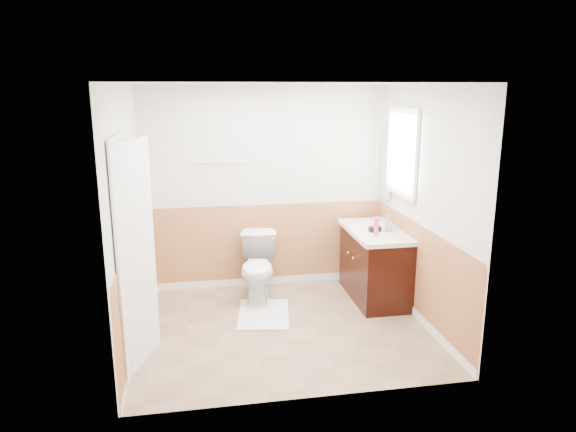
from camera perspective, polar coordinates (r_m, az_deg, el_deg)
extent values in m
plane|color=#8C7051|center=(5.66, -0.57, -12.04)|extent=(3.00, 3.00, 0.00)
plane|color=white|center=(5.09, -0.64, 14.19)|extent=(3.00, 3.00, 0.00)
plane|color=silver|center=(6.49, -2.50, 3.00)|extent=(3.00, 0.00, 3.00)
plane|color=silver|center=(4.00, 2.48, -3.90)|extent=(3.00, 0.00, 3.00)
plane|color=silver|center=(5.21, -17.11, -0.32)|extent=(0.00, 3.00, 3.00)
plane|color=silver|center=(5.67, 14.53, 0.98)|extent=(0.00, 3.00, 3.00)
plane|color=#B67548|center=(6.66, -2.41, -3.36)|extent=(3.00, 0.00, 3.00)
plane|color=#B67548|center=(4.30, 2.34, -13.41)|extent=(3.00, 0.00, 3.00)
plane|color=#B67548|center=(5.43, -16.42, -8.01)|extent=(0.00, 2.60, 2.60)
plane|color=#B67548|center=(5.87, 13.98, -6.18)|extent=(0.00, 2.60, 2.60)
imported|color=white|center=(6.23, -3.25, -5.68)|extent=(0.55, 0.82, 0.78)
cube|color=white|center=(5.95, -2.66, -10.59)|extent=(0.67, 0.87, 0.02)
cube|color=black|center=(6.35, 9.39, -5.37)|extent=(0.55, 1.10, 0.80)
sphere|color=silver|center=(6.12, 7.09, -4.55)|extent=(0.03, 0.03, 0.03)
sphere|color=#B5B5BC|center=(6.30, 6.56, -3.98)|extent=(0.03, 0.03, 0.03)
cube|color=white|center=(6.22, 9.46, -1.68)|extent=(0.60, 1.15, 0.05)
cylinder|color=white|center=(6.35, 9.11, -1.01)|extent=(0.36, 0.36, 0.02)
cylinder|color=silver|center=(6.39, 10.65, -0.42)|extent=(0.02, 0.02, 0.14)
cylinder|color=#DF3981|center=(5.91, 9.56, -1.16)|extent=(0.05, 0.05, 0.22)
imported|color=gray|center=(6.16, 10.88, -0.77)|extent=(0.10, 0.10, 0.18)
cylinder|color=black|center=(6.11, 9.40, -1.38)|extent=(0.14, 0.07, 0.07)
cylinder|color=black|center=(6.08, 9.20, -1.72)|extent=(0.03, 0.03, 0.07)
cube|color=silver|center=(6.61, 10.57, 5.61)|extent=(0.02, 0.35, 0.90)
cube|color=white|center=(6.11, 12.28, 6.77)|extent=(0.04, 0.80, 1.00)
cube|color=white|center=(6.11, 12.42, 6.77)|extent=(0.01, 0.70, 0.90)
cube|color=white|center=(4.83, -16.34, -4.20)|extent=(0.29, 0.78, 2.04)
cube|color=white|center=(4.83, -17.25, -4.12)|extent=(0.02, 0.92, 2.10)
sphere|color=silver|center=(5.15, -15.26, -3.80)|extent=(0.06, 0.06, 0.06)
cylinder|color=silver|center=(6.33, -7.43, 5.84)|extent=(0.62, 0.02, 0.02)
cylinder|color=silver|center=(6.53, -3.23, -1.89)|extent=(0.14, 0.02, 0.02)
cylinder|color=white|center=(6.53, -3.23, -1.89)|extent=(0.10, 0.11, 0.11)
cube|color=white|center=(6.56, -3.22, -2.81)|extent=(0.10, 0.01, 0.16)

